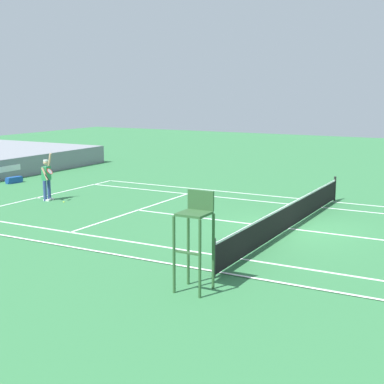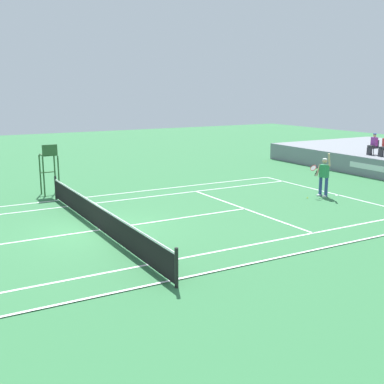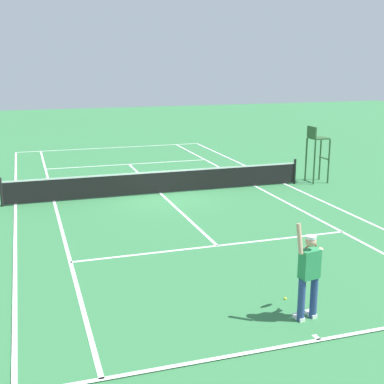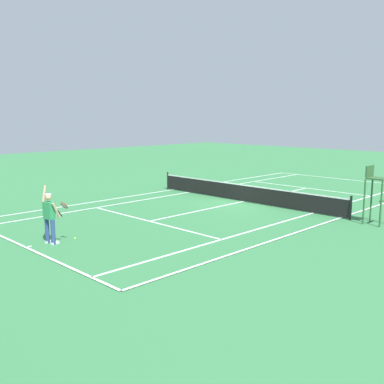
% 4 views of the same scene
% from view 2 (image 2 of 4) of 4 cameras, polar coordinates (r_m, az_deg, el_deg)
% --- Properties ---
extents(ground_plane, '(80.00, 80.00, 0.00)m').
position_cam_2_polar(ground_plane, '(18.00, -10.71, -4.42)').
color(ground_plane, '#337542').
extents(court, '(11.08, 23.88, 0.03)m').
position_cam_2_polar(court, '(18.00, -10.71, -4.38)').
color(court, '#337542').
rests_on(court, ground).
extents(net, '(11.98, 0.10, 1.07)m').
position_cam_2_polar(net, '(17.86, -10.77, -2.81)').
color(net, black).
rests_on(net, ground).
extents(spectator_seated_0, '(0.44, 0.60, 1.26)m').
position_cam_2_polar(spectator_seated_0, '(31.28, 20.28, 5.20)').
color(spectator_seated_0, '#474C56').
rests_on(spectator_seated_0, bleacher_platform).
extents(tennis_player, '(0.75, 0.72, 2.08)m').
position_cam_2_polar(tennis_player, '(23.78, 15.03, 1.82)').
color(tennis_player, navy).
rests_on(tennis_player, ground).
extents(tennis_ball, '(0.07, 0.07, 0.07)m').
position_cam_2_polar(tennis_ball, '(23.33, 13.25, -0.68)').
color(tennis_ball, '#D1E533').
rests_on(tennis_ball, ground).
extents(umpire_chair, '(0.77, 0.77, 2.44)m').
position_cam_2_polar(umpire_chair, '(24.23, -16.26, 3.28)').
color(umpire_chair, '#2D562D').
rests_on(umpire_chair, ground).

